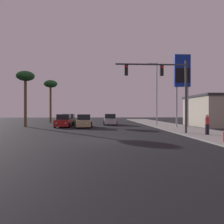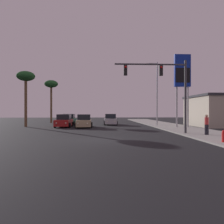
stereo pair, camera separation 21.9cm
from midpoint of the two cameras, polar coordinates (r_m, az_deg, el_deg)
The scene contains 12 objects.
ground_plane at distance 15.90m, azimuth -3.39°, elevation -7.25°, with size 120.00×120.00×0.00m, color black.
sidewalk_right at distance 27.54m, azimuth 16.83°, elevation -4.01°, with size 5.00×60.00×0.12m.
car_red at distance 29.45m, azimuth -12.69°, elevation -2.38°, with size 2.04×4.32×1.68m.
car_tan at distance 28.25m, azimuth -7.55°, elevation -2.48°, with size 2.04×4.34×1.68m.
car_silver at distance 33.86m, azimuth -0.69°, elevation -2.05°, with size 2.04×4.32×1.68m.
car_green at distance 34.10m, azimuth -11.46°, elevation -2.04°, with size 2.04×4.33×1.68m.
traffic_light_mast at distance 20.14m, azimuth 13.71°, elevation 7.64°, with size 6.44×0.36×6.50m.
street_lamp at distance 32.18m, azimuth 11.20°, elevation 5.60°, with size 1.74×0.24×9.00m.
gas_station_sign at distance 28.80m, azimuth 17.66°, elevation 9.26°, with size 2.00×0.42×9.00m.
pedestrian_on_sidewalk at distance 19.74m, azimuth 23.33°, elevation -2.81°, with size 0.34×0.32×1.67m.
palm_tree_near at distance 31.70m, azimuth -21.88°, elevation 8.10°, with size 2.40×2.40×7.46m.
palm_tree_mid at distance 41.00m, azimuth -15.91°, elevation 6.57°, with size 2.40×2.40×7.69m.
Camera 1 is at (-0.12, -15.77, 2.03)m, focal length 35.00 mm.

